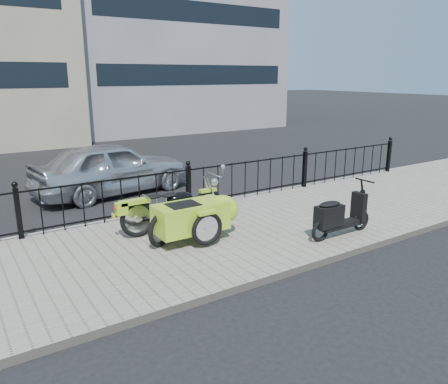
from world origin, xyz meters
TOP-DOWN VIEW (x-y plane):
  - ground at (0.00, 0.00)m, footprint 120.00×120.00m
  - sidewalk at (0.00, -0.50)m, footprint 30.00×3.80m
  - curb at (0.00, 1.44)m, footprint 30.00×0.10m
  - iron_fence at (0.00, 1.30)m, footprint 14.11×0.11m
  - motorcycle_sidecar at (-0.78, -0.41)m, footprint 2.28×1.48m
  - scooter at (1.43, -1.80)m, footprint 1.49×0.43m
  - spare_tire at (-1.52, -0.45)m, footprint 0.59×0.36m
  - sedan_car at (-0.88, 3.84)m, footprint 4.24×2.20m

SIDE VIEW (x-z plane):
  - ground at x=0.00m, z-range 0.00..0.00m
  - sidewalk at x=0.00m, z-range 0.00..0.12m
  - curb at x=0.00m, z-range 0.00..0.12m
  - spare_tire at x=-1.52m, z-range 0.12..0.74m
  - scooter at x=1.43m, z-range 0.01..1.01m
  - iron_fence at x=0.00m, z-range 0.05..1.12m
  - motorcycle_sidecar at x=-0.78m, z-range 0.10..1.09m
  - sedan_car at x=-0.88m, z-range 0.00..1.38m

